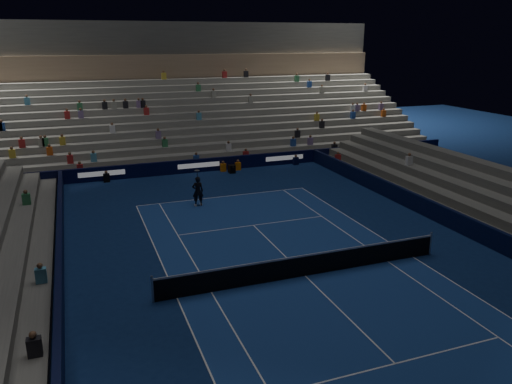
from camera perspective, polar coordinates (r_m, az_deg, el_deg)
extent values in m
plane|color=#0C1F4D|center=(21.60, 5.61, -9.49)|extent=(90.00, 90.00, 0.00)
cube|color=navy|center=(21.60, 5.61, -9.48)|extent=(10.97, 23.77, 0.01)
cube|color=black|center=(37.95, -6.57, 3.02)|extent=(44.00, 0.25, 1.00)
cube|color=black|center=(26.81, 24.73, -4.49)|extent=(0.25, 37.00, 1.00)
cube|color=black|center=(19.59, -21.47, -11.98)|extent=(0.25, 37.00, 1.00)
cube|color=slate|center=(38.95, -6.92, 3.00)|extent=(44.00, 1.00, 0.50)
cube|color=slate|center=(39.84, -7.27, 3.67)|extent=(44.00, 1.00, 1.00)
cube|color=slate|center=(40.73, -7.61, 4.31)|extent=(44.00, 1.00, 1.50)
cube|color=slate|center=(41.64, -7.93, 4.93)|extent=(44.00, 1.00, 2.00)
cube|color=slate|center=(42.54, -8.24, 5.52)|extent=(44.00, 1.00, 2.50)
cube|color=slate|center=(43.46, -8.54, 6.08)|extent=(44.00, 1.00, 3.00)
cube|color=slate|center=(44.37, -8.83, 6.62)|extent=(44.00, 1.00, 3.50)
cube|color=slate|center=(45.30, -9.11, 7.14)|extent=(44.00, 1.00, 4.00)
cube|color=slate|center=(46.22, -9.37, 7.64)|extent=(44.00, 1.00, 4.50)
cube|color=slate|center=(47.16, -9.63, 8.12)|extent=(44.00, 1.00, 5.00)
cube|color=slate|center=(48.09, -9.87, 8.58)|extent=(44.00, 1.00, 5.50)
cube|color=slate|center=(49.03, -10.11, 9.02)|extent=(44.00, 1.00, 6.00)
cube|color=#896F54|center=(49.73, -10.60, 13.85)|extent=(44.00, 0.60, 2.20)
cube|color=#41413F|center=(51.05, -11.05, 16.83)|extent=(44.00, 2.40, 3.00)
cube|color=#5F605B|center=(27.44, 25.86, -4.71)|extent=(1.00, 37.00, 0.50)
cube|color=#63625E|center=(19.77, -23.76, -12.82)|extent=(1.00, 37.00, 0.50)
cube|color=#63625E|center=(19.77, -26.79, -12.41)|extent=(1.00, 37.00, 1.00)
cylinder|color=#B2B2B7|center=(19.67, -11.71, -10.80)|extent=(0.10, 0.10, 1.10)
cylinder|color=#B2B2B7|center=(24.65, 19.24, -5.55)|extent=(0.10, 0.10, 1.10)
cube|color=black|center=(21.40, 5.64, -8.41)|extent=(12.80, 0.03, 0.90)
cube|color=white|center=(21.20, 5.68, -7.21)|extent=(12.80, 0.04, 0.08)
imported|color=black|center=(30.10, -6.64, 0.09)|extent=(0.71, 0.51, 1.81)
cube|color=black|center=(37.55, -2.78, 2.65)|extent=(0.45, 0.55, 0.60)
cylinder|color=black|center=(37.09, -2.58, 2.76)|extent=(0.16, 0.35, 0.16)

